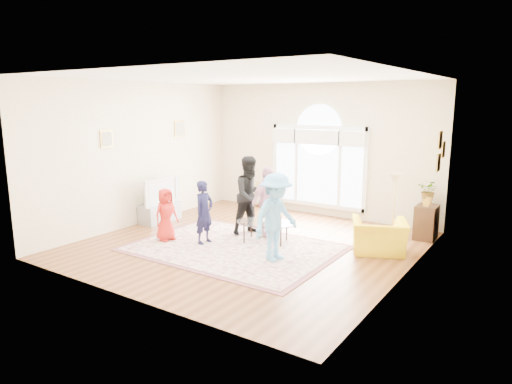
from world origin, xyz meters
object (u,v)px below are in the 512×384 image
Objects in this scene: tv_console at (160,213)px; coffee_table at (266,223)px; area_rug at (234,248)px; television at (159,191)px; armchair at (379,236)px.

coffee_table reaches higher than tv_console.
coffee_table is (0.30, 0.64, 0.39)m from area_rug.
tv_console is at bearing 180.00° from television.
coffee_table is at bearing 64.75° from area_rug.
television reaches higher than armchair.
coffee_table is 2.18m from armchair.
area_rug is 2.69× the size of coffee_table.
armchair is at bearing 28.39° from area_rug.
area_rug is 3.74× the size of armchair.
area_rug is 3.35× the size of television.
armchair is (2.08, 0.65, -0.09)m from coffee_table.
coffee_table is at bearing -0.25° from television.
television is at bearing -16.69° from armchair.
tv_console is 0.75× the size of coffee_table.
tv_console is 1.04× the size of armchair.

